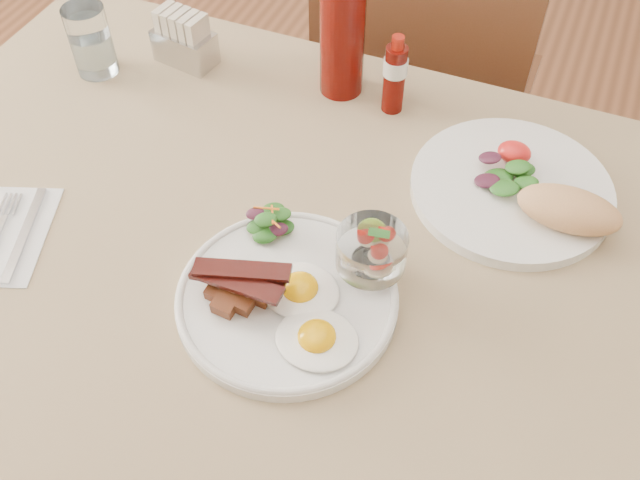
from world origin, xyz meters
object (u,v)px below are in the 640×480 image
table (299,284)px  water_glass (92,44)px  ketchup_bottle (342,37)px  fruit_cup (372,250)px  hot_sauce_bottle (395,75)px  sugar_caddy (184,41)px  chair_far (423,92)px  main_plate (287,299)px  second_plate (525,192)px

table → water_glass: 0.54m
table → ketchup_bottle: ketchup_bottle is taller
table → fruit_cup: (0.11, -0.02, 0.15)m
hot_sauce_bottle → sugar_caddy: hot_sauce_bottle is taller
chair_far → hot_sauce_bottle: size_ratio=6.94×
fruit_cup → water_glass: (-0.58, 0.25, -0.01)m
hot_sauce_bottle → fruit_cup: bearing=-76.1°
water_glass → chair_far: bearing=43.2°
ketchup_bottle → water_glass: ketchup_bottle is taller
table → main_plate: bearing=-74.3°
ketchup_bottle → hot_sauce_bottle: ketchup_bottle is taller
main_plate → ketchup_bottle: ketchup_bottle is taller
fruit_cup → second_plate: size_ratio=0.30×
sugar_caddy → table: bearing=-32.6°
sugar_caddy → water_glass: size_ratio=0.94×
chair_far → second_plate: (0.26, -0.47, 0.25)m
main_plate → ketchup_bottle: bearing=102.4°
table → second_plate: size_ratio=4.50×
water_glass → ketchup_bottle: bearing=15.5°
fruit_cup → sugar_caddy: size_ratio=0.81×
ketchup_bottle → table: bearing=-78.6°
fruit_cup → table: bearing=169.1°
sugar_caddy → main_plate: bearing=-37.9°
second_plate → water_glass: 0.73m
table → main_plate: main_plate is taller
chair_far → water_glass: size_ratio=7.93×
fruit_cup → chair_far: bearing=99.1°
table → water_glass: size_ratio=11.35×
main_plate → fruit_cup: bearing=39.5°
table → hot_sauce_bottle: hot_sauce_bottle is taller
main_plate → second_plate: size_ratio=0.95×
main_plate → hot_sauce_bottle: 0.41m
second_plate → sugar_caddy: sugar_caddy is taller
table → hot_sauce_bottle: size_ratio=9.93×
table → main_plate: 0.14m
ketchup_bottle → fruit_cup: bearing=-63.5°
fruit_cup → sugar_caddy: (-0.45, 0.33, -0.02)m
main_plate → table: bearing=105.7°
fruit_cup → ketchup_bottle: bearing=116.5°
second_plate → hot_sauce_bottle: bearing=152.5°
chair_far → main_plate: chair_far is taller
table → fruit_cup: size_ratio=14.92×
sugar_caddy → chair_far: bearing=55.9°
second_plate → water_glass: (-0.73, 0.03, 0.03)m
main_plate → sugar_caddy: bearing=132.6°
chair_far → sugar_caddy: (-0.34, -0.36, 0.27)m
table → main_plate: (0.03, -0.09, 0.10)m
ketchup_bottle → hot_sauce_bottle: size_ratio=1.55×
fruit_cup → second_plate: fruit_cup is taller
table → second_plate: 0.35m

